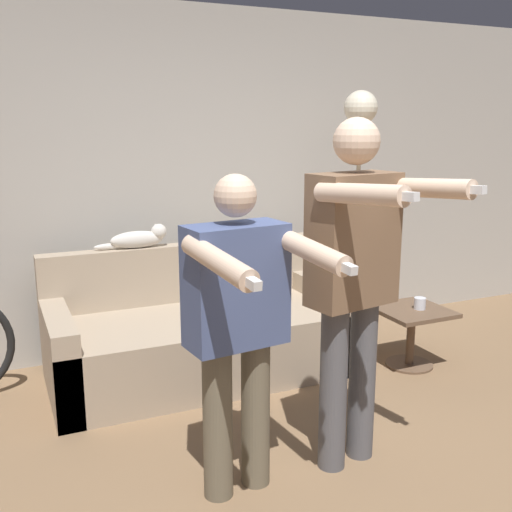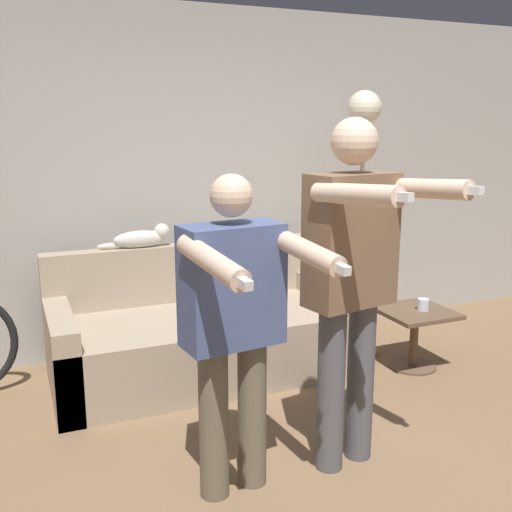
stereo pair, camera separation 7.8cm
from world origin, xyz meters
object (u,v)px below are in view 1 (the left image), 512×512
couch (201,335)px  person_right (355,271)px  person_left (238,317)px  cup (420,303)px  floor_lamp (359,153)px  side_table (411,324)px  cat (140,238)px

couch → person_right: person_right is taller
person_left → cup: (1.77, 0.88, -0.40)m
floor_lamp → cup: floor_lamp is taller
person_left → side_table: person_left is taller
floor_lamp → side_table: floor_lamp is taller
person_right → floor_lamp: 1.65m
person_left → cat: person_left is taller
cup → couch: bearing=160.8°
cat → side_table: (1.76, -0.86, -0.62)m
cat → cup: 2.06m
floor_lamp → couch: bearing=175.8°
cat → person_left: bearing=-89.0°
couch → cup: size_ratio=24.61×
side_table → floor_lamp: bearing=119.7°
person_left → cat: bearing=84.4°
cat → floor_lamp: size_ratio=0.26×
person_left → cup: 2.02m
cat → person_right: bearing=-69.7°
person_left → cat: size_ratio=2.95×
person_left → floor_lamp: 2.09m
person_left → person_right: size_ratio=0.86×
floor_lamp → cat: bearing=163.7°
person_left → person_right: (0.62, 0.00, 0.15)m
couch → cup: 1.58m
floor_lamp → side_table: (0.23, -0.41, -1.22)m
floor_lamp → cup: size_ratio=23.41×
person_right → floor_lamp: bearing=45.9°
couch → person_left: person_left is taller
couch → cat: bearing=131.5°
couch → cat: (-0.32, 0.36, 0.66)m
person_left → side_table: bearing=21.1°
person_left → person_right: person_right is taller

